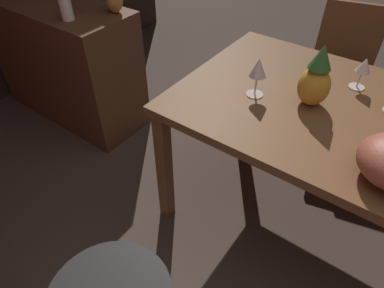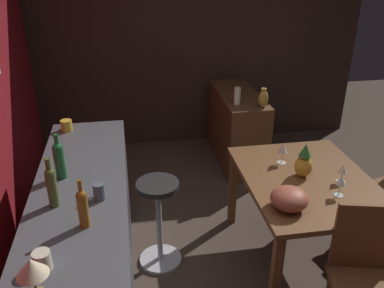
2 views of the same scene
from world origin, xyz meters
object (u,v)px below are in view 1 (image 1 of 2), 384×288
at_px(sideboard_cabinet, 67,62).
at_px(wine_glass_left, 258,69).
at_px(chair_by_doorway, 341,68).
at_px(pillar_candle_tall, 65,4).
at_px(dining_table, 316,120).
at_px(wine_glass_center, 364,67).
at_px(pineapple_centerpiece, 316,80).

distance_m(sideboard_cabinet, wine_glass_left, 1.54).
xyz_separation_m(chair_by_doorway, pillar_candle_tall, (1.31, 1.01, 0.42)).
distance_m(dining_table, wine_glass_left, 0.36).
relative_size(wine_glass_left, wine_glass_center, 1.20).
height_order(dining_table, pillar_candle_tall, pillar_candle_tall).
bearing_deg(dining_table, wine_glass_center, -111.28).
bearing_deg(pineapple_centerpiece, wine_glass_center, -117.26).
bearing_deg(pillar_candle_tall, pineapple_centerpiece, -174.43).
bearing_deg(chair_by_doorway, sideboard_cabinet, 29.21).
bearing_deg(pineapple_centerpiece, chair_by_doorway, -85.29).
height_order(sideboard_cabinet, wine_glass_center, wine_glass_center).
xyz_separation_m(dining_table, wine_glass_left, (0.26, 0.11, 0.21)).
relative_size(sideboard_cabinet, wine_glass_center, 7.61).
height_order(wine_glass_center, pillar_candle_tall, pillar_candle_tall).
bearing_deg(pineapple_centerpiece, dining_table, -145.27).
distance_m(dining_table, sideboard_cabinet, 1.75).
bearing_deg(wine_glass_center, pineapple_centerpiece, 62.74).
bearing_deg(chair_by_doorway, pillar_candle_tall, 37.67).
distance_m(dining_table, pillar_candle_tall, 1.45).
bearing_deg(dining_table, pillar_candle_tall, 6.57).
relative_size(dining_table, chair_by_doorway, 1.40).
relative_size(dining_table, wine_glass_left, 6.90).
height_order(wine_glass_left, wine_glass_center, wine_glass_left).
bearing_deg(pillar_candle_tall, chair_by_doorway, -142.33).
distance_m(dining_table, chair_by_doorway, 0.87).
bearing_deg(chair_by_doorway, pineapple_centerpiece, 94.71).
bearing_deg(sideboard_cabinet, chair_by_doorway, -150.79).
xyz_separation_m(dining_table, chair_by_doorway, (0.11, -0.85, -0.17)).
bearing_deg(sideboard_cabinet, wine_glass_center, -171.45).
xyz_separation_m(sideboard_cabinet, pineapple_centerpiece, (-1.69, -0.03, 0.44)).
xyz_separation_m(wine_glass_left, pillar_candle_tall, (1.16, 0.06, 0.04)).
bearing_deg(sideboard_cabinet, pillar_candle_tall, 160.92).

